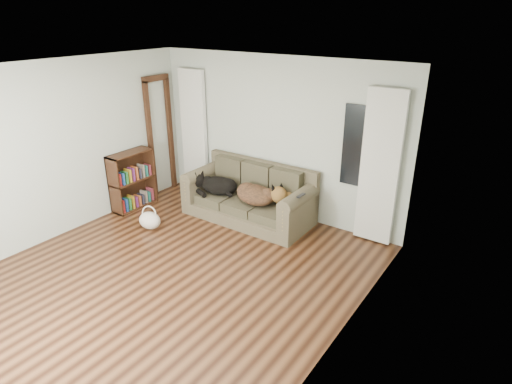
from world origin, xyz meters
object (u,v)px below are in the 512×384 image
Objects in this scene: dog_black_lab at (217,186)px; sofa at (248,193)px; bookshelf at (132,180)px; dog_shepherd at (258,195)px; tote_bag at (150,219)px.

sofa is at bearing 6.05° from dog_black_lab.
dog_shepherd is at bearing 16.98° from bookshelf.
dog_black_lab is 1.49m from bookshelf.
tote_bag is (-1.31, -1.13, -0.33)m from dog_shepherd.
dog_shepherd is 0.73× the size of bookshelf.
dog_black_lab is at bearing -171.75° from sofa.
dog_black_lab is 0.91× the size of dog_shepherd.
bookshelf reaches higher than tote_bag.
tote_bag is (-0.49, -1.09, -0.32)m from dog_black_lab.
sofa is 0.60m from dog_black_lab.
dog_shepherd is at bearing 40.73° from tote_bag.
bookshelf is at bearing -155.33° from dog_black_lab.
dog_black_lab is 0.66× the size of bookshelf.
sofa reaches higher than dog_black_lab.
dog_shepherd is 2.27m from bookshelf.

